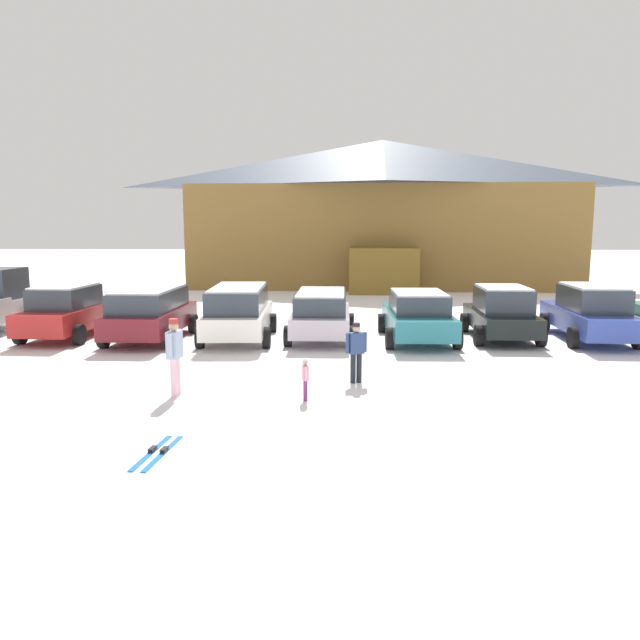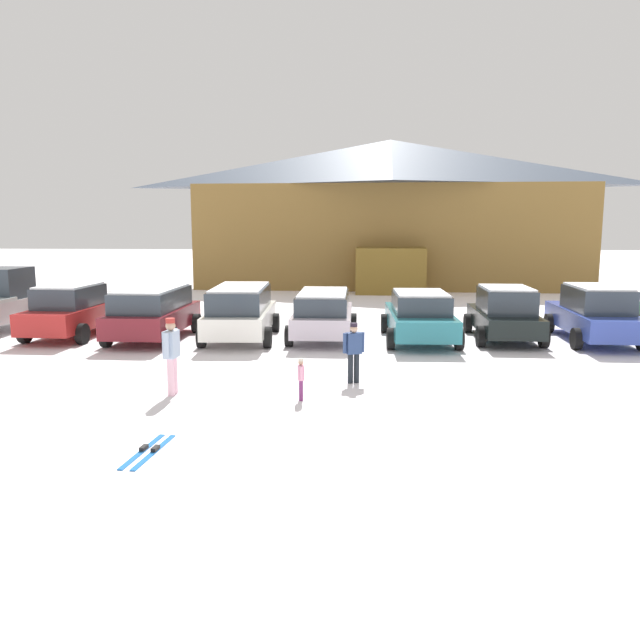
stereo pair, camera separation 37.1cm
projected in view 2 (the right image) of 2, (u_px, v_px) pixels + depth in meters
The scene contains 13 objects.
ground at pixel (377, 486), 8.77m from camera, with size 160.00×160.00×0.00m, color white.
ski_lodge at pixel (390, 212), 36.75m from camera, with size 22.59×10.31×8.46m.
parked_red_sedan at pixel (73, 310), 20.30m from camera, with size 2.20×4.44×1.71m.
parked_maroon_van at pixel (153, 312), 19.70m from camera, with size 2.29×4.35×1.66m.
parked_white_suv at pixel (241, 311), 19.70m from camera, with size 2.32×4.56×1.71m.
parked_silver_wagon at pixel (323, 313), 19.82m from camera, with size 2.15×4.30×1.53m.
parked_teal_hatchback at pixel (420, 316), 19.46m from camera, with size 2.27×4.65×1.57m.
parked_black_sedan at pixel (505, 314), 19.63m from camera, with size 2.14×4.09×1.70m.
parked_blue_hatchback at pixel (594, 314), 19.40m from camera, with size 2.20×4.75×1.77m.
skier_teen_in_navy_coat at pixel (354, 349), 14.32m from camera, with size 0.49×0.31×1.41m.
skier_adult_in_blue_parka at pixel (171, 352), 13.31m from camera, with size 0.28×0.62×1.67m.
skier_child_in_pink_snowsuit at pixel (301, 377), 12.95m from camera, with size 0.16×0.33×0.89m.
pair_of_skis at pixel (149, 451), 10.07m from camera, with size 0.45×1.60×0.08m.
Camera 2 is at (-0.34, -8.34, 3.65)m, focal length 35.00 mm.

